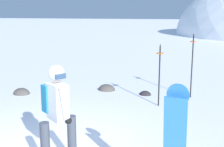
# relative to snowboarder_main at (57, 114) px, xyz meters

# --- Properties ---
(snowboarder_main) EXTENTS (1.04, 1.64, 1.71)m
(snowboarder_main) POSITION_rel_snowboarder_main_xyz_m (0.00, 0.00, 0.00)
(snowboarder_main) COLOR orange
(snowboarder_main) RESTS_ON ground
(piste_marker_near) EXTENTS (0.20, 0.20, 1.71)m
(piste_marker_near) POSITION_rel_snowboarder_main_xyz_m (0.71, 3.91, 0.07)
(piste_marker_near) COLOR black
(piste_marker_near) RESTS_ON ground
(piste_marker_far) EXTENTS (0.20, 0.20, 1.95)m
(piste_marker_far) POSITION_rel_snowboarder_main_xyz_m (1.40, 5.10, 0.19)
(piste_marker_far) COLOR black
(piste_marker_far) RESTS_ON ground
(rock_dark) EXTENTS (0.54, 0.46, 0.38)m
(rock_dark) POSITION_rel_snowboarder_main_xyz_m (-3.59, 3.44, -0.92)
(rock_dark) COLOR #4C4742
(rock_dark) RESTS_ON ground
(rock_mid) EXTENTS (0.57, 0.49, 0.40)m
(rock_mid) POSITION_rel_snowboarder_main_xyz_m (-1.29, 4.91, -0.92)
(rock_mid) COLOR #4C4742
(rock_mid) RESTS_ON ground
(rock_small) EXTENTS (0.36, 0.31, 0.25)m
(rock_small) POSITION_rel_snowboarder_main_xyz_m (0.06, 4.84, -0.92)
(rock_small) COLOR #282628
(rock_small) RESTS_ON ground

